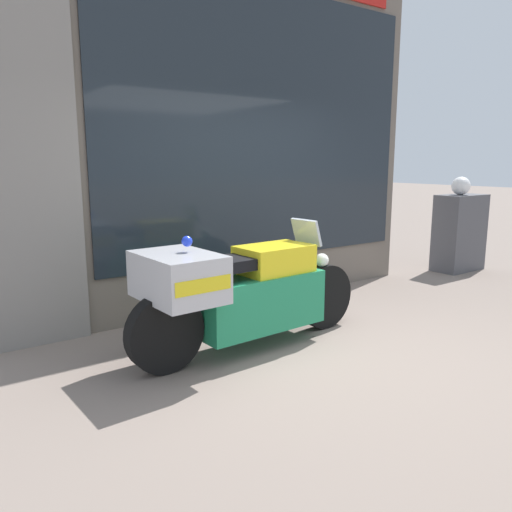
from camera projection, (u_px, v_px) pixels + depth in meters
name	position (u px, v px, depth m)	size (l,w,h in m)	color
ground_plane	(346.00, 350.00, 4.58)	(60.00, 60.00, 0.00)	gray
shop_building	(196.00, 129.00, 5.56)	(5.50, 0.55, 4.10)	#6B6056
window_display	(254.00, 259.00, 6.35)	(4.08, 0.30, 2.01)	slate
paramedic_motorcycle	(239.00, 290.00, 4.46)	(2.50, 0.81, 1.16)	black
utility_cabinet	(459.00, 233.00, 7.86)	(0.84, 0.45, 1.20)	#4C4C51
white_helmet	(461.00, 186.00, 7.65)	(0.28, 0.28, 0.28)	white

